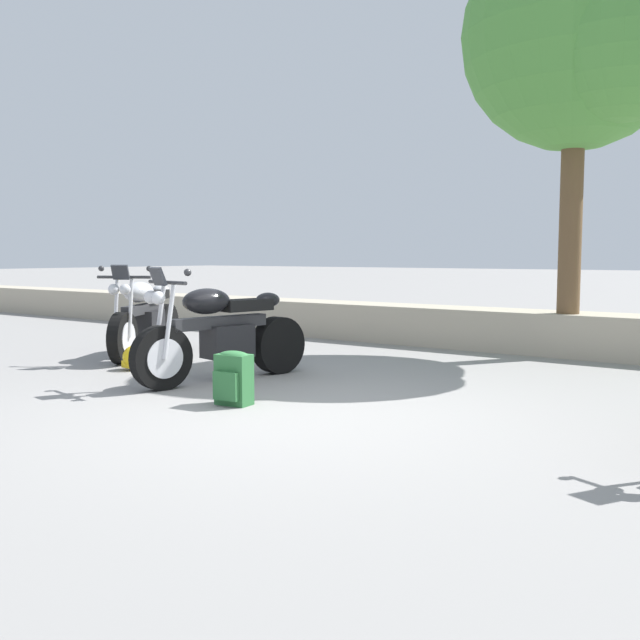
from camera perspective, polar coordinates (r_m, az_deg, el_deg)
The scene contains 7 objects.
ground_plane at distance 5.84m, azimuth -1.92°, elevation -7.56°, with size 120.00×120.00×0.00m, color gray.
stone_wall at distance 9.99m, azimuth 15.12°, elevation -0.81°, with size 36.00×0.80×0.55m, color #A89E89.
motorcycle_silver_near_left at distance 9.39m, azimuth -13.83°, elevation 0.13°, with size 1.16×1.90×1.18m.
motorcycle_black_centre at distance 7.36m, azimuth -7.89°, elevation -1.13°, with size 0.76×2.05×1.18m.
rider_backpack at distance 6.22m, azimuth -6.94°, elevation -4.54°, with size 0.32×0.28×0.47m.
rider_helmet at distance 8.32m, azimuth -14.58°, elevation -2.93°, with size 0.28×0.28×0.28m.
leafy_tree_far_left at distance 9.79m, azimuth 20.43°, elevation 20.37°, with size 2.94×2.80×4.83m.
Camera 1 is at (3.48, -4.51, 1.29)m, focal length 40.11 mm.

